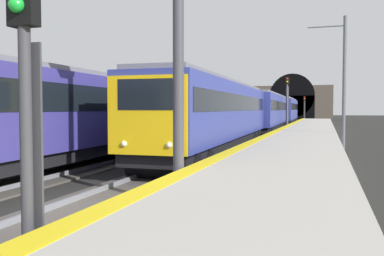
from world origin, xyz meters
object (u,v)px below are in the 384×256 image
train_adjacent_platform (144,112)px  overhead_signal_gantry (37,0)px  railway_signal_near (26,86)px  railway_signal_far (304,107)px  catenary_mast_near (344,81)px  train_main_approaching (266,111)px  railway_signal_mid (287,101)px

train_adjacent_platform → overhead_signal_gantry: size_ratio=4.43×
railway_signal_near → railway_signal_far: bearing=-180.0°
overhead_signal_gantry → catenary_mast_near: bearing=-26.8°
train_main_approaching → railway_signal_near: 36.88m
railway_signal_mid → railway_signal_far: size_ratio=1.19×
railway_signal_far → overhead_signal_gantry: overhead_signal_gantry is taller
train_adjacent_platform → catenary_mast_near: size_ratio=4.70×
train_main_approaching → catenary_mast_near: (-13.92, -6.67, 1.94)m
train_adjacent_platform → railway_signal_near: (-17.37, -6.23, 0.50)m
railway_signal_near → catenary_mast_near: catenary_mast_near is taller
train_adjacent_platform → overhead_signal_gantry: bearing=-171.1°
train_adjacent_platform → railway_signal_far: train_adjacent_platform is taller
railway_signal_near → overhead_signal_gantry: size_ratio=0.53×
train_main_approaching → catenary_mast_near: size_ratio=7.09×
railway_signal_far → overhead_signal_gantry: 68.41m
railway_signal_near → overhead_signal_gantry: 7.34m
railway_signal_far → overhead_signal_gantry: (-68.23, 4.08, 2.76)m
train_adjacent_platform → catenary_mast_near: catenary_mast_near is taller
train_main_approaching → train_adjacent_platform: (-19.45, 4.30, 0.04)m
railway_signal_mid → catenary_mast_near: size_ratio=0.70×
railway_signal_far → railway_signal_mid: bearing=0.0°
train_adjacent_platform → railway_signal_near: size_ratio=8.35×
railway_signal_mid → railway_signal_far: railway_signal_mid is taller
train_main_approaching → overhead_signal_gantry: bearing=-5.2°
railway_signal_mid → overhead_signal_gantry: 33.17m
train_main_approaching → train_adjacent_platform: 19.92m
train_adjacent_platform → railway_signal_far: size_ratio=8.04×
train_main_approaching → railway_signal_near: (-36.82, -1.93, 0.53)m
train_adjacent_platform → railway_signal_mid: railway_signal_mid is taller
train_main_approaching → railway_signal_near: railway_signal_near is taller
catenary_mast_near → railway_signal_mid: bearing=17.2°
train_main_approaching → railway_signal_far: size_ratio=12.13×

